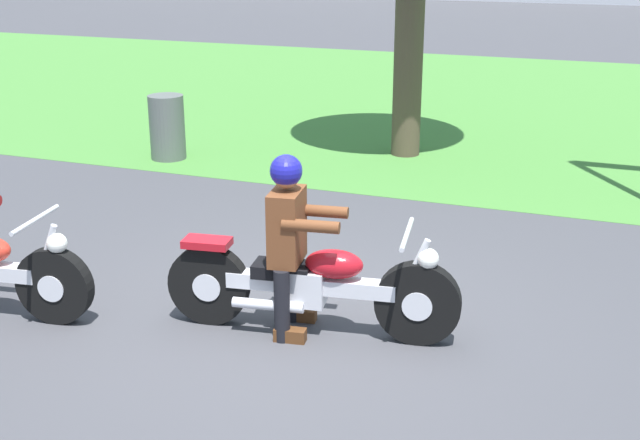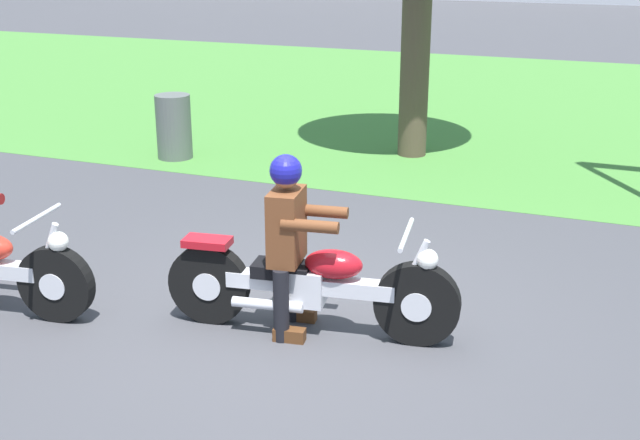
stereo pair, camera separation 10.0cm
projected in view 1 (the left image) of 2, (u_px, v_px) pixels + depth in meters
The scene contains 5 objects.
ground at pixel (285, 327), 6.41m from camera, with size 120.00×120.00×0.00m, color #424247.
grass_verge at pixel (490, 104), 14.80m from camera, with size 60.00×12.00×0.01m, color #478438.
motorcycle_lead at pixel (312, 285), 6.21m from camera, with size 2.26×0.70×0.88m.
rider_lead at pixel (289, 231), 6.10m from camera, with size 0.59×0.51×1.40m.
trash_can at pixel (167, 127), 11.07m from camera, with size 0.47×0.47×0.87m, color #595E5B.
Camera 1 is at (2.29, -5.31, 2.91)m, focal length 46.07 mm.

